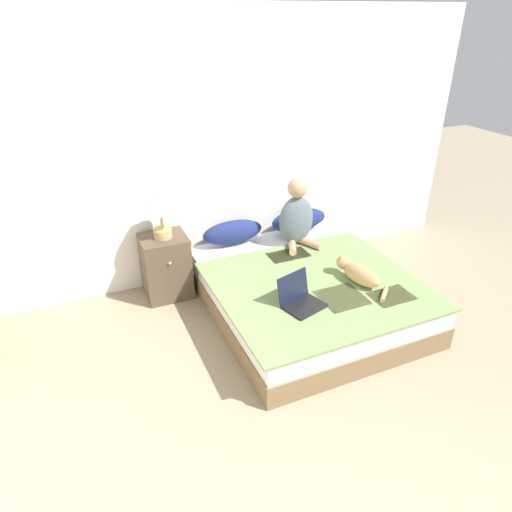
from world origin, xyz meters
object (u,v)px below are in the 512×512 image
at_px(cat_tabby, 359,273).
at_px(pillow_far, 299,220).
at_px(person_sitting, 297,217).
at_px(pillow_near, 233,232).
at_px(bed, 306,293).
at_px(table_lamp, 160,204).
at_px(nightstand, 166,266).
at_px(laptop_open, 300,299).

bearing_deg(cat_tabby, pillow_far, -15.13).
bearing_deg(person_sitting, pillow_near, 155.57).
bearing_deg(person_sitting, cat_tabby, -80.69).
height_order(bed, table_lamp, table_lamp).
relative_size(pillow_far, table_lamp, 1.33).
relative_size(pillow_far, nightstand, 1.01).
xyz_separation_m(laptop_open, table_lamp, (-0.81, 1.18, 0.51)).
bearing_deg(nightstand, person_sitting, -8.66).
distance_m(pillow_far, cat_tabby, 1.14).
relative_size(pillow_near, nightstand, 1.01).
distance_m(bed, cat_tabby, 0.53).
relative_size(bed, cat_tabby, 3.25).
bearing_deg(laptop_open, table_lamp, 107.86).
distance_m(pillow_far, table_lamp, 1.54).
distance_m(laptop_open, table_lamp, 1.52).
height_order(pillow_far, table_lamp, table_lamp).
bearing_deg(pillow_near, person_sitting, -24.43).
height_order(person_sitting, table_lamp, table_lamp).
xyz_separation_m(bed, table_lamp, (-1.09, 0.78, 0.76)).
height_order(pillow_near, pillow_far, same).
bearing_deg(pillow_far, table_lamp, -177.15).
distance_m(bed, pillow_near, 0.99).
height_order(laptop_open, table_lamp, table_lamp).
height_order(nightstand, table_lamp, table_lamp).
xyz_separation_m(person_sitting, nightstand, (-1.30, 0.20, -0.37)).
relative_size(person_sitting, nightstand, 1.10).
bearing_deg(pillow_far, bed, -113.84).
bearing_deg(pillow_near, cat_tabby, -57.68).
bearing_deg(nightstand, bed, -35.74).
bearing_deg(pillow_near, pillow_far, 0.00).
bearing_deg(pillow_near, nightstand, -174.79).
distance_m(pillow_near, laptop_open, 1.26).
xyz_separation_m(pillow_near, nightstand, (-0.72, -0.07, -0.20)).
distance_m(cat_tabby, nightstand, 1.81).
xyz_separation_m(laptop_open, nightstand, (-0.81, 1.19, -0.13)).
height_order(pillow_near, person_sitting, person_sitting).
relative_size(pillow_far, cat_tabby, 1.04).
bearing_deg(bed, cat_tabby, -39.95).
height_order(person_sitting, cat_tabby, person_sitting).
distance_m(cat_tabby, laptop_open, 0.64).
bearing_deg(table_lamp, laptop_open, -55.64).
relative_size(pillow_far, person_sitting, 0.92).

